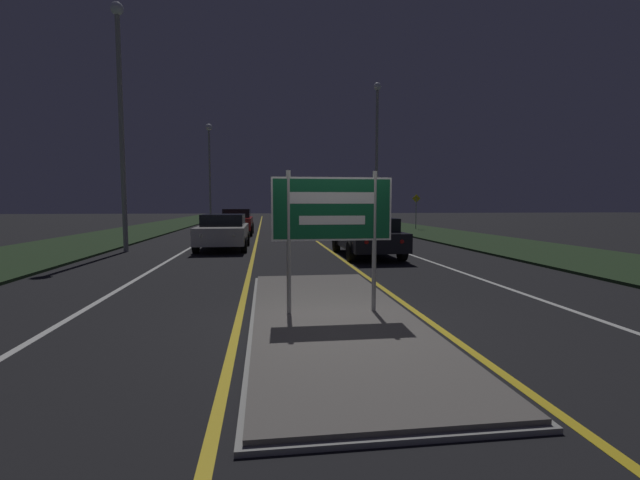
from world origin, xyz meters
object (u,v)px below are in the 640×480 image
at_px(streetlight_left_far, 209,154).
at_px(warning_sign, 416,208).
at_px(car_approaching_0, 223,231).
at_px(car_receding_0, 367,235).
at_px(streetlight_right_near, 377,141).
at_px(highway_sign, 332,215).
at_px(streetlight_left_near, 120,101).
at_px(car_receding_2, 309,216).
at_px(car_receding_3, 299,214).
at_px(car_receding_1, 366,220).
at_px(car_approaching_1, 237,221).

xyz_separation_m(streetlight_left_far, warning_sign, (15.78, -12.35, -5.02)).
bearing_deg(car_approaching_0, car_receding_0, -30.94).
xyz_separation_m(car_receding_0, car_approaching_0, (-5.27, 3.16, 0.02)).
distance_m(streetlight_left_far, streetlight_right_near, 18.86).
distance_m(highway_sign, warning_sign, 24.55).
height_order(streetlight_left_near, car_approaching_0, streetlight_left_near).
height_order(car_approaching_0, warning_sign, warning_sign).
height_order(streetlight_right_near, car_receding_2, streetlight_right_near).
relative_size(car_receding_2, car_approaching_0, 1.00).
bearing_deg(car_receding_0, car_receding_3, 89.88).
height_order(car_receding_0, warning_sign, warning_sign).
bearing_deg(warning_sign, car_receding_3, 113.58).
xyz_separation_m(streetlight_left_near, car_receding_1, (12.03, 10.51, -4.89)).
bearing_deg(warning_sign, car_receding_0, -115.96).
distance_m(highway_sign, streetlight_left_far, 35.83).
height_order(highway_sign, warning_sign, warning_sign).
bearing_deg(car_receding_3, car_receding_1, -80.18).
relative_size(streetlight_left_near, streetlight_right_near, 0.97).
bearing_deg(car_receding_3, car_receding_2, -88.35).
relative_size(car_receding_3, car_approaching_1, 0.93).
height_order(streetlight_left_near, streetlight_right_near, streetlight_right_near).
bearing_deg(car_receding_1, car_receding_0, -103.38).
relative_size(highway_sign, warning_sign, 0.92).
height_order(car_receding_3, car_approaching_1, car_approaching_1).
bearing_deg(warning_sign, streetlight_left_near, -143.13).
height_order(streetlight_left_near, streetlight_left_far, streetlight_left_far).
relative_size(car_receding_1, warning_sign, 1.68).
distance_m(car_receding_0, car_approaching_0, 6.14).
height_order(highway_sign, car_receding_2, highway_sign).
relative_size(car_receding_1, car_approaching_0, 0.91).
height_order(streetlight_right_near, car_receding_1, streetlight_right_near).
height_order(streetlight_left_near, car_receding_2, streetlight_left_near).
xyz_separation_m(streetlight_left_far, car_receding_3, (8.75, 3.74, -5.84)).
xyz_separation_m(car_receding_3, warning_sign, (7.03, -16.10, 0.81)).
distance_m(highway_sign, car_receding_0, 8.47).
relative_size(car_receding_0, car_receding_1, 1.13).
xyz_separation_m(car_receding_0, warning_sign, (7.09, 14.56, 0.82)).
distance_m(streetlight_left_near, car_approaching_0, 6.18).
xyz_separation_m(car_receding_1, car_approaching_0, (-8.38, -9.91, -0.05)).
bearing_deg(warning_sign, car_approaching_1, -165.96).
height_order(streetlight_left_far, car_receding_0, streetlight_left_far).
height_order(highway_sign, streetlight_left_far, streetlight_left_far).
distance_m(streetlight_left_far, car_receding_3, 11.17).
bearing_deg(car_receding_0, car_approaching_1, 114.57).
height_order(streetlight_right_near, car_receding_3, streetlight_right_near).
xyz_separation_m(car_receding_1, car_receding_2, (-2.81, 9.59, -0.01)).
relative_size(streetlight_left_near, streetlight_left_far, 1.00).
bearing_deg(car_approaching_0, car_receding_3, 79.03).
bearing_deg(car_receding_0, car_receding_2, 89.26).
distance_m(highway_sign, car_receding_2, 30.83).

